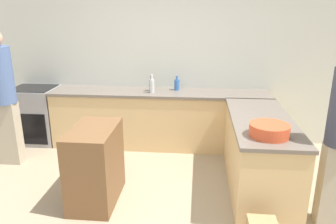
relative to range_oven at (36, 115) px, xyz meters
name	(u,v)px	position (x,y,z in m)	size (l,w,h in m)	color
ground_plane	(140,213)	(2.01, -1.83, -0.45)	(14.00, 14.00, 0.00)	tan
wall_back	(162,57)	(2.01, 0.33, 0.90)	(8.00, 0.06, 2.70)	silver
counter_back	(160,119)	(2.01, 0.00, 0.00)	(3.33, 0.62, 0.88)	#D6B27A
counter_peninsula	(258,153)	(3.33, -1.16, 0.00)	(0.69, 1.76, 0.88)	#D6B27A
range_oven	(36,115)	(0.00, 0.00, 0.00)	(0.68, 0.60, 0.90)	#99999E
island_table	(95,165)	(1.48, -1.62, -0.01)	(0.47, 0.79, 0.87)	brown
mixing_bowl	(269,130)	(3.30, -1.71, 0.50)	(0.39, 0.39, 0.12)	#DB512D
wine_bottle_dark	(152,85)	(1.88, 0.03, 0.53)	(0.07, 0.07, 0.24)	black
water_bottle_blue	(177,84)	(2.26, 0.11, 0.53)	(0.08, 0.08, 0.22)	#386BB7
vinegar_bottle_clear	(152,86)	(1.91, -0.09, 0.55)	(0.07, 0.07, 0.28)	silver
person_by_range	(3,94)	(0.00, -0.80, 0.55)	(0.33, 0.33, 1.83)	#ADA38E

